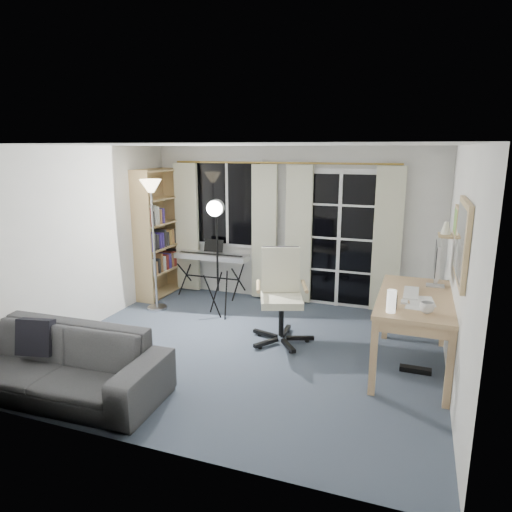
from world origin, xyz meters
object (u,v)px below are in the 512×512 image
at_px(office_chair, 281,287).
at_px(desk, 415,305).
at_px(monitor, 437,260).
at_px(studio_light, 216,222).
at_px(mug, 427,306).
at_px(bookshelf, 156,237).
at_px(torchiere_lamp, 152,206).
at_px(sofa, 54,352).
at_px(keyboard_piano, 212,257).

distance_m(office_chair, desk, 1.62).
bearing_deg(desk, monitor, 67.11).
height_order(studio_light, office_chair, studio_light).
bearing_deg(studio_light, desk, -27.25).
relative_size(office_chair, mug, 8.55).
height_order(bookshelf, monitor, bookshelf).
height_order(bookshelf, torchiere_lamp, bookshelf).
bearing_deg(sofa, bookshelf, 101.41).
distance_m(torchiere_lamp, sofa, 2.72).
xyz_separation_m(torchiere_lamp, office_chair, (2.07, -0.41, -0.88)).
xyz_separation_m(torchiere_lamp, mug, (3.76, -1.21, -0.66)).
bearing_deg(bookshelf, office_chair, -22.56).
height_order(keyboard_piano, office_chair, office_chair).
distance_m(studio_light, monitor, 2.85).
distance_m(keyboard_piano, sofa, 3.26).
relative_size(mug, sofa, 0.06).
distance_m(bookshelf, mug, 4.49).
bearing_deg(mug, bookshelf, 156.09).
xyz_separation_m(office_chair, monitor, (1.79, 0.15, 0.46)).
xyz_separation_m(keyboard_piano, sofa, (-0.17, -3.25, -0.23)).
bearing_deg(studio_light, mug, -36.13).
relative_size(bookshelf, mug, 15.13).
height_order(studio_light, mug, studio_light).
relative_size(bookshelf, monitor, 3.44).
distance_m(studio_light, mug, 3.02).
distance_m(monitor, sofa, 4.17).
relative_size(torchiere_lamp, monitor, 3.25).
distance_m(bookshelf, office_chair, 2.64).
bearing_deg(mug, studio_light, 156.75).
xyz_separation_m(studio_light, office_chair, (1.05, -0.38, -0.70)).
bearing_deg(bookshelf, studio_light, -24.86).
bearing_deg(torchiere_lamp, desk, -11.03).
distance_m(keyboard_piano, office_chair, 1.95).
height_order(torchiere_lamp, studio_light, torchiere_lamp).
bearing_deg(studio_light, sofa, -118.02).
distance_m(office_chair, monitor, 1.85).
xyz_separation_m(desk, sofa, (-3.29, -1.73, -0.30)).
distance_m(desk, mug, 0.54).
bearing_deg(keyboard_piano, office_chair, -39.28).
relative_size(studio_light, monitor, 2.90).
height_order(torchiere_lamp, office_chair, torchiere_lamp).
relative_size(torchiere_lamp, studio_light, 1.12).
distance_m(studio_light, office_chair, 1.31).
relative_size(studio_light, sofa, 0.78).
bearing_deg(bookshelf, torchiere_lamp, -59.81).
xyz_separation_m(keyboard_piano, office_chair, (1.52, -1.21, 0.02)).
bearing_deg(mug, torchiere_lamp, 162.11).
distance_m(bookshelf, monitor, 4.29).
height_order(desk, monitor, monitor).
relative_size(torchiere_lamp, office_chair, 1.67).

